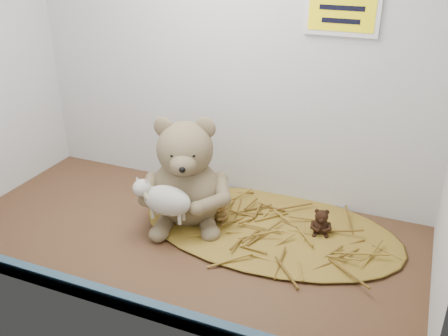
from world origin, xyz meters
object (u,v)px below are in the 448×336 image
at_px(mini_teddy_tan, 221,210).
at_px(mini_teddy_brown, 321,220).
at_px(toy_lamb, 167,201).
at_px(main_teddy, 186,171).

height_order(mini_teddy_tan, mini_teddy_brown, mini_teddy_brown).
xyz_separation_m(toy_lamb, mini_teddy_brown, (0.35, 0.16, -0.07)).
xyz_separation_m(main_teddy, mini_teddy_tan, (0.09, 0.01, -0.10)).
bearing_deg(toy_lamb, main_teddy, 90.00).
xyz_separation_m(toy_lamb, mini_teddy_tan, (0.09, 0.12, -0.07)).
distance_m(toy_lamb, mini_teddy_tan, 0.16).
bearing_deg(mini_teddy_tan, toy_lamb, -121.69).
distance_m(main_teddy, mini_teddy_brown, 0.37).
bearing_deg(main_teddy, mini_teddy_brown, -13.01).
distance_m(main_teddy, toy_lamb, 0.11).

